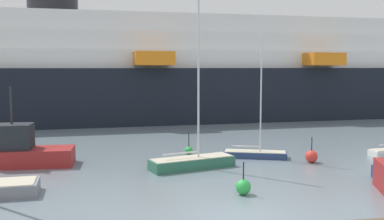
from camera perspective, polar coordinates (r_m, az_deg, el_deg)
ground_plane at (r=18.79m, az=6.06°, el=-13.31°), size 600.00×600.00×0.00m
sailboat_1 at (r=26.79m, az=0.05°, el=-6.48°), size 5.39×2.94×10.31m
sailboat_2 at (r=30.17m, az=8.11°, el=-5.40°), size 4.35×2.52×8.14m
fishing_boat_0 at (r=29.33m, az=-21.56°, el=-4.97°), size 6.59×2.47×4.89m
channel_buoy_0 at (r=30.89m, az=-0.42°, el=-5.20°), size 0.57×0.57×1.57m
channel_buoy_1 at (r=21.57m, az=6.59°, el=-9.78°), size 0.73×0.73×1.59m
channel_buoy_2 at (r=29.34m, az=15.08°, el=-5.77°), size 0.79×0.79×1.64m
cruise_ship at (r=54.69m, az=3.44°, el=4.88°), size 108.77×22.91×17.17m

